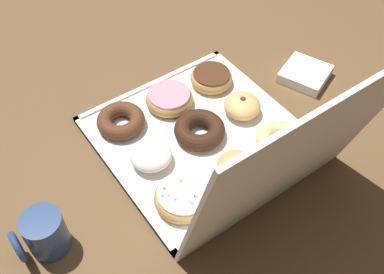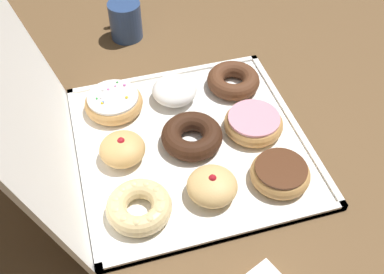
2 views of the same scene
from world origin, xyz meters
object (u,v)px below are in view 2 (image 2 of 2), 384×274
at_px(sprinkle_donut_8, 114,102).
at_px(chocolate_cake_ring_donut_4, 193,135).
at_px(donut_box, 192,144).
at_px(coffee_mug, 125,19).
at_px(powdered_filled_donut_5, 173,91).
at_px(cruller_donut_6, 139,206).
at_px(jelly_filled_donut_3, 213,186).
at_px(chocolate_cake_ring_donut_2, 233,80).
at_px(jelly_filled_donut_7, 123,150).
at_px(pink_frosted_donut_1, 254,125).
at_px(chocolate_frosted_donut_0, 280,173).

bearing_deg(sprinkle_donut_8, chocolate_cake_ring_donut_4, -135.53).
distance_m(donut_box, coffee_mug, 0.40).
distance_m(powdered_filled_donut_5, cruller_donut_6, 0.29).
height_order(jelly_filled_donut_3, powdered_filled_donut_5, jelly_filled_donut_3).
distance_m(chocolate_cake_ring_donut_2, chocolate_cake_ring_donut_4, 0.18).
xyz_separation_m(chocolate_cake_ring_donut_2, powdered_filled_donut_5, (-0.00, 0.13, 0.00)).
xyz_separation_m(jelly_filled_donut_7, coffee_mug, (0.40, -0.08, 0.01)).
distance_m(pink_frosted_donut_1, cruller_donut_6, 0.28).
height_order(chocolate_cake_ring_donut_2, chocolate_cake_ring_donut_4, chocolate_cake_ring_donut_4).
bearing_deg(chocolate_frosted_donut_0, powdered_filled_donut_5, 26.59).
relative_size(chocolate_frosted_donut_0, pink_frosted_donut_1, 0.93).
distance_m(jelly_filled_donut_3, cruller_donut_6, 0.13).
relative_size(pink_frosted_donut_1, jelly_filled_donut_3, 1.31).
bearing_deg(jelly_filled_donut_3, jelly_filled_donut_7, 47.48).
bearing_deg(powdered_filled_donut_5, donut_box, -178.21).
relative_size(chocolate_frosted_donut_0, sprinkle_donut_8, 0.90).
distance_m(chocolate_cake_ring_donut_4, powdered_filled_donut_5, 0.13).
bearing_deg(cruller_donut_6, chocolate_cake_ring_donut_4, -45.35).
xyz_separation_m(chocolate_cake_ring_donut_2, chocolate_cake_ring_donut_4, (-0.13, 0.13, 0.00)).
height_order(chocolate_frosted_donut_0, jelly_filled_donut_3, jelly_filled_donut_3).
height_order(pink_frosted_donut_1, cruller_donut_6, cruller_donut_6).
distance_m(chocolate_cake_ring_donut_4, sprinkle_donut_8, 0.18).
height_order(pink_frosted_donut_1, jelly_filled_donut_7, jelly_filled_donut_7).
height_order(donut_box, chocolate_cake_ring_donut_4, chocolate_cake_ring_donut_4).
bearing_deg(chocolate_cake_ring_donut_4, jelly_filled_donut_3, 179.24).
bearing_deg(jelly_filled_donut_3, coffee_mug, 5.94).
bearing_deg(jelly_filled_donut_7, chocolate_frosted_donut_0, -116.07).
bearing_deg(coffee_mug, chocolate_frosted_donut_0, -161.22).
bearing_deg(jelly_filled_donut_7, cruller_donut_6, -178.13).
xyz_separation_m(jelly_filled_donut_3, powdered_filled_donut_5, (0.25, 0.01, -0.00)).
height_order(cruller_donut_6, jelly_filled_donut_7, jelly_filled_donut_7).
relative_size(jelly_filled_donut_3, jelly_filled_donut_7, 1.04).
height_order(pink_frosted_donut_1, jelly_filled_donut_3, jelly_filled_donut_3).
bearing_deg(chocolate_cake_ring_donut_2, jelly_filled_donut_3, 153.43).
height_order(chocolate_cake_ring_donut_2, sprinkle_donut_8, sprinkle_donut_8).
distance_m(chocolate_cake_ring_donut_4, jelly_filled_donut_7, 0.14).
height_order(jelly_filled_donut_3, sprinkle_donut_8, jelly_filled_donut_3).
distance_m(chocolate_frosted_donut_0, pink_frosted_donut_1, 0.12).
bearing_deg(jelly_filled_donut_3, chocolate_cake_ring_donut_4, -0.76).
bearing_deg(sprinkle_donut_8, powdered_filled_donut_5, -91.56).
height_order(chocolate_frosted_donut_0, sprinkle_donut_8, sprinkle_donut_8).
xyz_separation_m(cruller_donut_6, coffee_mug, (0.52, -0.08, 0.02)).
bearing_deg(jelly_filled_donut_7, powdered_filled_donut_5, -44.19).
bearing_deg(powdered_filled_donut_5, chocolate_frosted_donut_0, -153.41).
height_order(chocolate_frosted_donut_0, chocolate_cake_ring_donut_2, chocolate_cake_ring_donut_2).
relative_size(chocolate_cake_ring_donut_2, cruller_donut_6, 1.01).
bearing_deg(jelly_filled_donut_7, chocolate_cake_ring_donut_4, -88.55).
height_order(powdered_filled_donut_5, coffee_mug, coffee_mug).
relative_size(jelly_filled_donut_3, cruller_donut_6, 0.79).
bearing_deg(chocolate_cake_ring_donut_2, sprinkle_donut_8, 89.55).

